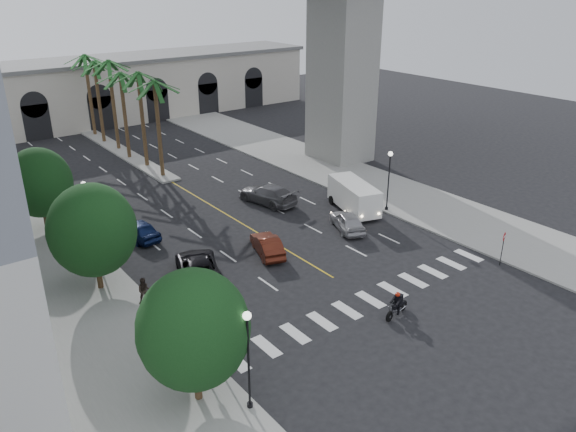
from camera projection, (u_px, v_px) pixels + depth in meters
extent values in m
plane|color=black|center=(354.00, 290.00, 36.30)|extent=(140.00, 140.00, 0.00)
cube|color=gray|center=(47.00, 268.00, 38.90)|extent=(8.00, 100.00, 0.15)
cube|color=gray|center=(360.00, 180.00, 55.59)|extent=(8.00, 100.00, 0.15)
cube|color=gray|center=(124.00, 153.00, 64.08)|extent=(2.00, 24.00, 0.20)
cube|color=beige|center=(71.00, 96.00, 74.99)|extent=(70.00, 10.00, 8.00)
cube|color=slate|center=(66.00, 63.00, 73.32)|extent=(71.00, 10.50, 0.50)
cube|color=gray|center=(342.00, 63.00, 58.61)|extent=(5.00, 6.00, 20.80)
cylinder|color=#47331E|center=(159.00, 131.00, 54.93)|extent=(0.40, 0.40, 9.50)
cylinder|color=#47331E|center=(143.00, 122.00, 57.85)|extent=(0.40, 0.40, 9.80)
cylinder|color=#47331E|center=(125.00, 117.00, 60.71)|extent=(0.40, 0.40, 9.30)
cylinder|color=#47331E|center=(114.00, 107.00, 63.68)|extent=(0.40, 0.40, 10.10)
cylinder|color=#47331E|center=(99.00, 103.00, 66.57)|extent=(0.40, 0.40, 9.60)
cylinder|color=#47331E|center=(90.00, 97.00, 69.60)|extent=(0.40, 0.40, 9.90)
cylinder|color=#382616|center=(198.00, 380.00, 26.41)|extent=(0.36, 0.36, 2.34)
ellipsoid|color=black|center=(194.00, 329.00, 25.28)|extent=(5.20, 5.20, 5.72)
cylinder|color=#382616|center=(99.00, 272.00, 35.90)|extent=(0.36, 0.36, 2.45)
ellipsoid|color=black|center=(92.00, 230.00, 34.73)|extent=(5.44, 5.44, 5.98)
cylinder|color=#382616|center=(45.00, 215.00, 44.73)|extent=(0.36, 0.36, 2.27)
ellipsoid|color=black|center=(39.00, 183.00, 43.64)|extent=(5.04, 5.04, 5.54)
cylinder|color=black|center=(250.00, 406.00, 26.22)|extent=(0.28, 0.28, 0.36)
cylinder|color=black|center=(249.00, 364.00, 25.27)|extent=(0.11, 0.11, 5.00)
sphere|color=white|center=(247.00, 316.00, 24.27)|extent=(0.40, 0.40, 0.40)
cylinder|color=black|center=(93.00, 247.00, 41.60)|extent=(0.28, 0.28, 0.36)
cylinder|color=black|center=(88.00, 217.00, 40.65)|extent=(0.11, 0.11, 5.00)
sphere|color=white|center=(83.00, 184.00, 39.64)|extent=(0.40, 0.40, 0.40)
cylinder|color=black|center=(386.00, 209.00, 48.42)|extent=(0.28, 0.28, 0.36)
cylinder|color=black|center=(388.00, 183.00, 47.47)|extent=(0.11, 0.11, 5.00)
sphere|color=white|center=(391.00, 154.00, 46.47)|extent=(0.40, 0.40, 0.40)
cylinder|color=black|center=(223.00, 351.00, 27.49)|extent=(0.10, 0.10, 3.50)
cube|color=black|center=(221.00, 326.00, 26.90)|extent=(0.25, 0.18, 0.80)
cylinder|color=black|center=(184.00, 315.00, 30.42)|extent=(0.10, 0.10, 3.50)
cube|color=black|center=(182.00, 291.00, 29.83)|extent=(0.25, 0.18, 0.80)
cylinder|color=black|center=(389.00, 316.00, 32.86)|extent=(0.67, 0.24, 0.66)
cylinder|color=black|center=(403.00, 305.00, 33.96)|extent=(0.67, 0.24, 0.66)
cube|color=silver|center=(397.00, 309.00, 33.42)|extent=(0.49, 0.39, 0.29)
cube|color=black|center=(396.00, 306.00, 33.18)|extent=(0.64, 0.36, 0.22)
cube|color=black|center=(400.00, 303.00, 33.54)|extent=(0.54, 0.36, 0.13)
cylinder|color=black|center=(392.00, 305.00, 32.78)|extent=(0.16, 0.60, 0.03)
cube|color=black|center=(399.00, 299.00, 33.20)|extent=(0.37, 0.47, 0.57)
cube|color=black|center=(400.00, 297.00, 33.30)|extent=(0.22, 0.36, 0.42)
sphere|color=#B7200C|center=(398.00, 294.00, 32.95)|extent=(0.29, 0.29, 0.29)
imported|color=#A2A1A6|center=(347.00, 221.00, 44.64)|extent=(3.32, 4.74, 1.50)
imported|color=#4C1A0F|center=(267.00, 245.00, 40.73)|extent=(2.85, 4.63, 1.44)
imported|color=black|center=(198.00, 267.00, 37.54)|extent=(4.47, 6.24, 1.58)
imported|color=#59585C|center=(268.00, 194.00, 49.91)|extent=(3.43, 6.18, 1.69)
imported|color=#101D4A|center=(138.00, 229.00, 43.11)|extent=(2.28, 4.66, 1.53)
cube|color=white|center=(354.00, 195.00, 47.94)|extent=(3.84, 6.38, 2.22)
cube|color=black|center=(370.00, 204.00, 45.40)|extent=(2.05, 0.85, 0.94)
cylinder|color=black|center=(353.00, 218.00, 46.20)|extent=(0.52, 0.83, 0.78)
cylinder|color=black|center=(376.00, 214.00, 46.88)|extent=(0.52, 0.83, 0.78)
cylinder|color=black|center=(332.00, 200.00, 49.83)|extent=(0.52, 0.83, 0.78)
cylinder|color=black|center=(353.00, 197.00, 50.52)|extent=(0.52, 0.83, 0.78)
imported|color=black|center=(164.00, 342.00, 29.56)|extent=(0.58, 0.38, 1.58)
imported|color=black|center=(144.00, 291.00, 34.19)|extent=(1.02, 0.91, 1.73)
cylinder|color=black|center=(502.00, 249.00, 38.92)|extent=(0.06, 0.06, 2.47)
cylinder|color=#AD0C10|center=(504.00, 237.00, 38.54)|extent=(0.60, 0.23, 0.62)
cube|color=silver|center=(504.00, 237.00, 38.54)|extent=(0.46, 0.17, 0.10)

